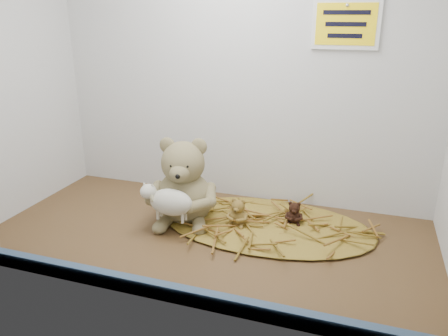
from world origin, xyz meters
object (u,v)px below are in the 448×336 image
(main_teddy, at_px, (184,180))
(mini_teddy_brown, at_px, (294,212))
(toy_lamb, at_px, (171,202))
(mini_teddy_tan, at_px, (238,211))

(main_teddy, height_order, mini_teddy_brown, main_teddy)
(toy_lamb, bearing_deg, main_teddy, 90.00)
(toy_lamb, height_order, mini_teddy_brown, toy_lamb)
(mini_teddy_tan, bearing_deg, main_teddy, -174.91)
(mini_teddy_tan, bearing_deg, mini_teddy_brown, 24.14)
(toy_lamb, relative_size, mini_teddy_tan, 2.05)
(main_teddy, relative_size, mini_teddy_brown, 3.90)
(toy_lamb, bearing_deg, mini_teddy_brown, 26.59)
(main_teddy, height_order, toy_lamb, main_teddy)
(main_teddy, xyz_separation_m, mini_teddy_tan, (0.16, 0.01, -0.07))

